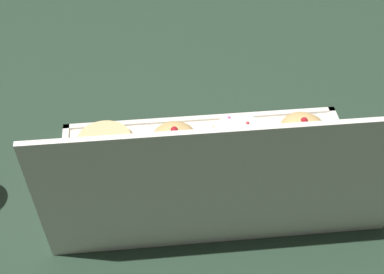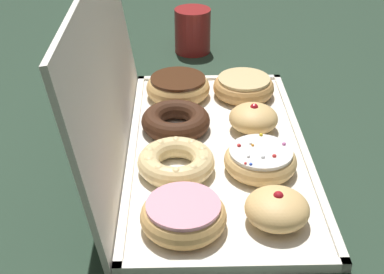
% 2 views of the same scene
% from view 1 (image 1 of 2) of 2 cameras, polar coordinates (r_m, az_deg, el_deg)
% --- Properties ---
extents(ground_plane, '(3.00, 3.00, 0.00)m').
position_cam_1_polar(ground_plane, '(1.04, 1.74, -3.61)').
color(ground_plane, '#233828').
extents(donut_box, '(0.53, 0.29, 0.01)m').
position_cam_1_polar(donut_box, '(1.04, 1.75, -3.40)').
color(donut_box, silver).
rests_on(donut_box, ground).
extents(box_lid_open, '(0.53, 0.05, 0.28)m').
position_cam_1_polar(box_lid_open, '(0.83, 3.35, -5.37)').
color(box_lid_open, silver).
rests_on(box_lid_open, ground).
extents(jelly_filled_donut_0, '(0.09, 0.09, 0.05)m').
position_cam_1_polar(jelly_filled_donut_0, '(1.10, 10.84, 0.77)').
color(jelly_filled_donut_0, '#E5B770').
rests_on(jelly_filled_donut_0, donut_box).
extents(sprinkle_donut_1, '(0.11, 0.11, 0.04)m').
position_cam_1_polar(sprinkle_donut_1, '(1.07, 4.69, -0.00)').
color(sprinkle_donut_1, '#E5B770').
rests_on(sprinkle_donut_1, donut_box).
extents(jelly_filled_donut_2, '(0.08, 0.08, 0.05)m').
position_cam_1_polar(jelly_filled_donut_2, '(1.06, -1.73, -0.14)').
color(jelly_filled_donut_2, '#E5B770').
rests_on(jelly_filled_donut_2, donut_box).
extents(glazed_ring_donut_3, '(0.12, 0.12, 0.04)m').
position_cam_1_polar(glazed_ring_donut_3, '(1.06, -8.54, -0.82)').
color(glazed_ring_donut_3, tan).
rests_on(glazed_ring_donut_3, donut_box).
extents(pink_frosted_donut_4, '(0.11, 0.11, 0.04)m').
position_cam_1_polar(pink_frosted_donut_4, '(1.02, 12.80, -3.91)').
color(pink_frosted_donut_4, tan).
rests_on(pink_frosted_donut_4, donut_box).
extents(cruller_donut_5, '(0.12, 0.12, 0.03)m').
position_cam_1_polar(cruller_donut_5, '(0.99, 5.84, -5.02)').
color(cruller_donut_5, '#EACC8C').
rests_on(cruller_donut_5, donut_box).
extents(chocolate_cake_ring_donut_6, '(0.12, 0.12, 0.03)m').
position_cam_1_polar(chocolate_cake_ring_donut_6, '(0.97, -1.36, -5.63)').
color(chocolate_cake_ring_donut_6, '#381E11').
rests_on(chocolate_cake_ring_donut_6, donut_box).
extents(chocolate_frosted_donut_7, '(0.12, 0.12, 0.04)m').
position_cam_1_polar(chocolate_frosted_donut_7, '(0.98, -8.65, -5.79)').
color(chocolate_frosted_donut_7, tan).
rests_on(chocolate_frosted_donut_7, donut_box).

